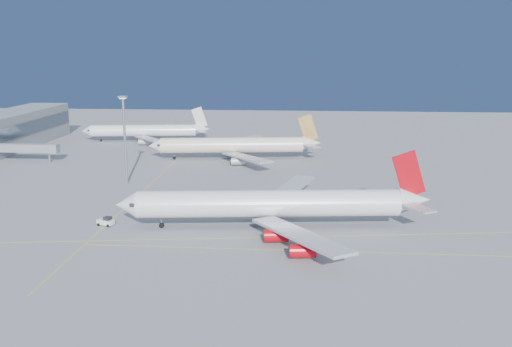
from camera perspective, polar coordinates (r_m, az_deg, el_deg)
The scene contains 8 objects.
ground at distance 134.51m, azimuth 1.62°, elevation -5.56°, with size 500.00×500.00×0.00m, color slate.
jet_bridge at distance 226.02m, azimuth -21.66°, elevation 2.37°, with size 23.60×3.60×6.90m.
taxiway_lines at distance 141.96m, azimuth -4.21°, elevation -4.60°, with size 118.86×140.00×0.02m.
airliner_virgin at distance 134.52m, azimuth 1.94°, elevation -3.10°, with size 74.45×66.50×18.36m.
airliner_etihad at distance 215.90m, azimuth -2.03°, elevation 2.82°, with size 65.41×60.00×17.07m.
airliner_third at distance 261.42m, azimuth -10.90°, elevation 4.21°, with size 57.50×52.63×15.43m.
pushback_tug at distance 141.37m, azimuth -14.77°, elevation -4.65°, with size 4.30×3.30×2.19m.
light_mast at distance 179.94m, azimuth -13.01°, elevation 4.03°, with size 2.35×2.35×27.21m.
Camera 1 is at (6.30, -127.61, 42.07)m, focal length 40.00 mm.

